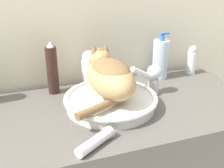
# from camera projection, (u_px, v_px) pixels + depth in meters

# --- Properties ---
(wall_back) EXTENTS (8.00, 0.05, 2.40)m
(wall_back) POSITION_uv_depth(u_px,v_px,m) (89.00, 5.00, 1.19)
(wall_back) COLOR beige
(wall_back) RESTS_ON ground_plane
(sink_basin) EXTENTS (0.35, 0.35, 0.05)m
(sink_basin) POSITION_uv_depth(u_px,v_px,m) (111.00, 101.00, 1.04)
(sink_basin) COLOR silver
(sink_basin) RESTS_ON vanity_counter
(cat) EXTENTS (0.25, 0.30, 0.16)m
(cat) POSITION_uv_depth(u_px,v_px,m) (109.00, 75.00, 1.00)
(cat) COLOR tan
(cat) RESTS_ON sink_basin
(faucet) EXTENTS (0.15, 0.07, 0.14)m
(faucet) POSITION_uv_depth(u_px,v_px,m) (152.00, 77.00, 1.12)
(faucet) COLOR silver
(faucet) RESTS_ON vanity_counter
(deodorant_stick) EXTENTS (0.05, 0.05, 0.14)m
(deodorant_stick) POSITION_uv_depth(u_px,v_px,m) (192.00, 60.00, 1.34)
(deodorant_stick) COLOR silver
(deodorant_stick) RESTS_ON vanity_counter
(soap_pump_bottle) EXTENTS (0.07, 0.07, 0.22)m
(soap_pump_bottle) POSITION_uv_depth(u_px,v_px,m) (160.00, 59.00, 1.28)
(soap_pump_bottle) COLOR silver
(soap_pump_bottle) RESTS_ON vanity_counter
(lotion_bottle_white) EXTENTS (0.06, 0.06, 0.16)m
(lotion_bottle_white) POSITION_uv_depth(u_px,v_px,m) (89.00, 70.00, 1.18)
(lotion_bottle_white) COLOR white
(lotion_bottle_white) RESTS_ON vanity_counter
(hairspray_can_black) EXTENTS (0.05, 0.05, 0.22)m
(hairspray_can_black) POSITION_uv_depth(u_px,v_px,m) (52.00, 69.00, 1.12)
(hairspray_can_black) COLOR #331E19
(hairspray_can_black) RESTS_ON vanity_counter
(cream_tube) EXTENTS (0.14, 0.10, 0.04)m
(cream_tube) POSITION_uv_depth(u_px,v_px,m) (96.00, 141.00, 0.82)
(cream_tube) COLOR silver
(cream_tube) RESTS_ON vanity_counter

